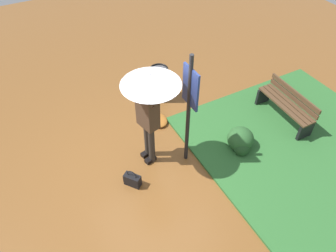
# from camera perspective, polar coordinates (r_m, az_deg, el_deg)

# --- Properties ---
(ground_plane) EXTENTS (18.00, 18.00, 0.00)m
(ground_plane) POSITION_cam_1_polar(r_m,az_deg,el_deg) (6.14, -2.90, -6.82)
(ground_plane) COLOR brown
(grass_verge) EXTENTS (4.80, 4.00, 0.05)m
(grass_verge) POSITION_cam_1_polar(r_m,az_deg,el_deg) (6.80, 24.94, -5.44)
(grass_verge) COLOR #2D662D
(grass_verge) RESTS_ON ground_plane
(person_with_umbrella) EXTENTS (0.96, 0.96, 2.04)m
(person_with_umbrella) POSITION_cam_1_polar(r_m,az_deg,el_deg) (5.12, -3.35, 5.22)
(person_with_umbrella) COLOR #2D2823
(person_with_umbrella) RESTS_ON ground_plane
(info_sign_post) EXTENTS (0.44, 0.07, 2.30)m
(info_sign_post) POSITION_cam_1_polar(r_m,az_deg,el_deg) (5.23, 3.89, 4.67)
(info_sign_post) COLOR black
(info_sign_post) RESTS_ON ground_plane
(handbag) EXTENTS (0.32, 0.29, 0.37)m
(handbag) POSITION_cam_1_polar(r_m,az_deg,el_deg) (5.78, -6.39, -9.58)
(handbag) COLOR black
(handbag) RESTS_ON ground_plane
(park_bench) EXTENTS (1.40, 0.42, 0.75)m
(park_bench) POSITION_cam_1_polar(r_m,az_deg,el_deg) (7.17, 20.49, 3.44)
(park_bench) COLOR black
(park_bench) RESTS_ON ground_plane
(trash_bin) EXTENTS (0.42, 0.42, 0.83)m
(trash_bin) POSITION_cam_1_polar(r_m,az_deg,el_deg) (7.31, -1.59, 7.63)
(trash_bin) COLOR #4C4C51
(trash_bin) RESTS_ON ground_plane
(shrub_cluster) EXTENTS (0.57, 0.52, 0.47)m
(shrub_cluster) POSITION_cam_1_polar(r_m,az_deg,el_deg) (6.40, 12.90, -2.57)
(shrub_cluster) COLOR #285628
(shrub_cluster) RESTS_ON ground_plane
(leaf_pile_near_person) EXTENTS (0.49, 0.39, 0.11)m
(leaf_pile_near_person) POSITION_cam_1_polar(r_m,az_deg,el_deg) (6.90, -1.82, 1.07)
(leaf_pile_near_person) COLOR #A86023
(leaf_pile_near_person) RESTS_ON ground_plane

